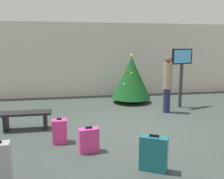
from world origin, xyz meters
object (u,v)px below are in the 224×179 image
at_px(flight_info_kiosk, 182,67).
at_px(traveller_0, 167,83).
at_px(waiting_bench, 26,117).
at_px(holiday_tree, 131,78).
at_px(suitcase_0, 154,154).
at_px(suitcase_2, 60,131).
at_px(suitcase_1, 89,140).

distance_m(flight_info_kiosk, traveller_0, 1.09).
xyz_separation_m(flight_info_kiosk, waiting_bench, (-5.12, -1.56, -1.12)).
relative_size(holiday_tree, waiting_bench, 1.42).
relative_size(suitcase_0, suitcase_2, 1.15).
relative_size(waiting_bench, traveller_0, 0.73).
bearing_deg(suitcase_0, suitcase_2, 136.50).
distance_m(suitcase_0, suitcase_1, 1.45).
bearing_deg(traveller_0, holiday_tree, 115.57).
bearing_deg(flight_info_kiosk, suitcase_2, -147.95).
height_order(waiting_bench, suitcase_1, suitcase_1).
xyz_separation_m(holiday_tree, flight_info_kiosk, (1.57, -1.06, 0.50)).
xyz_separation_m(flight_info_kiosk, suitcase_0, (-2.52, -4.23, -1.16)).
bearing_deg(holiday_tree, traveller_0, -64.43).
xyz_separation_m(traveller_0, suitcase_2, (-3.44, -2.03, -0.72)).
height_order(suitcase_1, suitcase_2, suitcase_2).
bearing_deg(suitcase_0, waiting_bench, 134.23).
relative_size(waiting_bench, suitcase_0, 2.00).
bearing_deg(holiday_tree, suitcase_1, -115.10).
distance_m(waiting_bench, suitcase_0, 3.73).
distance_m(traveller_0, suitcase_2, 4.06).
bearing_deg(traveller_0, suitcase_0, -115.78).
relative_size(holiday_tree, suitcase_1, 3.44).
bearing_deg(flight_info_kiosk, suitcase_1, -137.74).
height_order(holiday_tree, flight_info_kiosk, flight_info_kiosk).
height_order(traveller_0, suitcase_0, traveller_0).
height_order(waiting_bench, suitcase_2, suitcase_2).
bearing_deg(suitcase_2, suitcase_1, -45.32).
bearing_deg(flight_info_kiosk, suitcase_0, -120.78).
height_order(flight_info_kiosk, suitcase_0, flight_info_kiosk).
relative_size(traveller_0, suitcase_1, 3.34).
relative_size(holiday_tree, traveller_0, 1.03).
distance_m(flight_info_kiosk, suitcase_2, 5.11).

